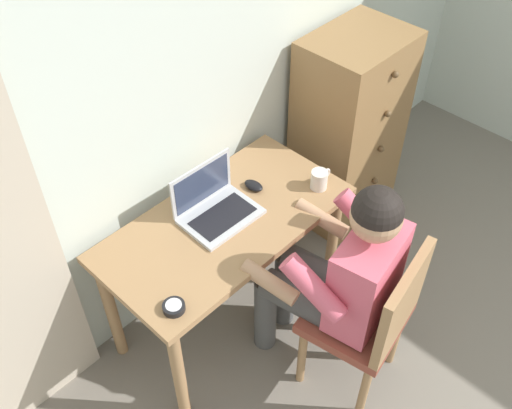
# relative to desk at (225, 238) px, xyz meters

# --- Properties ---
(wall_back) EXTENTS (4.80, 0.05, 2.50)m
(wall_back) POSITION_rel_desk_xyz_m (0.26, 0.37, 0.63)
(wall_back) COLOR silver
(wall_back) RESTS_ON ground_plane
(desk) EXTENTS (1.17, 0.60, 0.73)m
(desk) POSITION_rel_desk_xyz_m (0.00, 0.00, 0.00)
(desk) COLOR #9E754C
(desk) RESTS_ON ground_plane
(dresser) EXTENTS (0.56, 0.46, 1.18)m
(dresser) POSITION_rel_desk_xyz_m (1.06, 0.10, -0.03)
(dresser) COLOR olive
(dresser) RESTS_ON ground_plane
(chair) EXTENTS (0.48, 0.47, 0.89)m
(chair) POSITION_rel_desk_xyz_m (0.18, -0.71, -0.11)
(chair) COLOR brown
(chair) RESTS_ON ground_plane
(person_seated) EXTENTS (0.60, 0.63, 1.21)m
(person_seated) POSITION_rel_desk_xyz_m (0.16, -0.53, 0.07)
(person_seated) COLOR #4C4C4C
(person_seated) RESTS_ON ground_plane
(laptop) EXTENTS (0.35, 0.26, 0.24)m
(laptop) POSITION_rel_desk_xyz_m (0.00, 0.07, 0.16)
(laptop) COLOR #B7BABF
(laptop) RESTS_ON desk
(computer_mouse) EXTENTS (0.07, 0.10, 0.03)m
(computer_mouse) POSITION_rel_desk_xyz_m (0.25, 0.06, 0.13)
(computer_mouse) COLOR black
(computer_mouse) RESTS_ON desk
(desk_clock) EXTENTS (0.09, 0.09, 0.03)m
(desk_clock) POSITION_rel_desk_xyz_m (-0.47, -0.20, 0.13)
(desk_clock) COLOR black
(desk_clock) RESTS_ON desk
(coffee_mug) EXTENTS (0.12, 0.08, 0.09)m
(coffee_mug) POSITION_rel_desk_xyz_m (0.47, -0.16, 0.16)
(coffee_mug) COLOR silver
(coffee_mug) RESTS_ON desk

